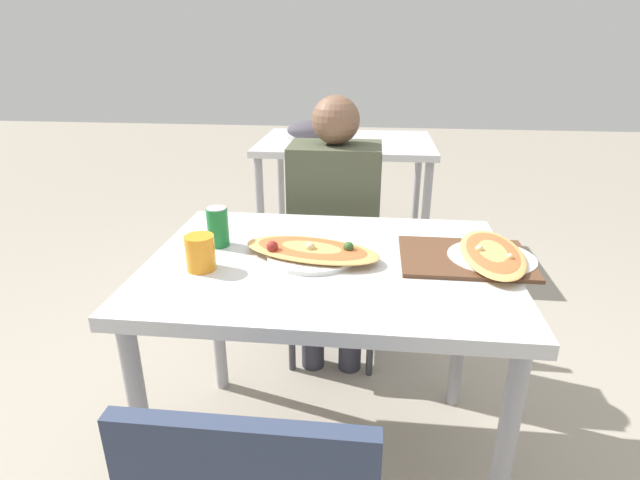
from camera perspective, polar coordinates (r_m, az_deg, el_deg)
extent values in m
plane|color=#9E9384|center=(1.92, 0.84, -23.42)|extent=(14.00, 14.00, 0.00)
cube|color=silver|center=(1.49, 0.99, -2.95)|extent=(1.07, 0.78, 0.04)
cylinder|color=#99999E|center=(1.55, -19.54, -20.31)|extent=(0.05, 0.05, 0.72)
cylinder|color=#99999E|center=(1.47, 20.06, -23.01)|extent=(0.05, 0.05, 0.72)
cylinder|color=#99999E|center=(2.05, -11.75, -7.99)|extent=(0.05, 0.05, 0.72)
cylinder|color=#99999E|center=(1.99, 15.84, -9.34)|extent=(0.05, 0.05, 0.72)
cube|color=#2D3851|center=(2.21, 1.67, -3.33)|extent=(0.40, 0.40, 0.04)
cube|color=#2D3851|center=(2.29, 2.11, 4.27)|extent=(0.38, 0.03, 0.46)
cylinder|color=#38383D|center=(2.17, 5.80, -10.74)|extent=(0.03, 0.03, 0.40)
cylinder|color=#38383D|center=(2.19, -3.27, -10.26)|extent=(0.03, 0.03, 0.40)
cylinder|color=#38383D|center=(2.46, 5.91, -6.45)|extent=(0.03, 0.03, 0.40)
cylinder|color=#38383D|center=(2.48, -2.01, -6.08)|extent=(0.03, 0.03, 0.40)
cylinder|color=#2D2D38|center=(2.19, 3.51, -9.63)|extent=(0.10, 0.10, 0.44)
cylinder|color=#2D2D38|center=(2.20, -0.82, -9.41)|extent=(0.10, 0.10, 0.44)
cube|color=#474C38|center=(2.08, 1.69, 3.55)|extent=(0.37, 0.25, 0.54)
sphere|color=brown|center=(1.99, 1.81, 13.54)|extent=(0.19, 0.19, 0.19)
cylinder|color=white|center=(1.49, -0.97, -1.71)|extent=(0.27, 0.27, 0.01)
ellipsoid|color=tan|center=(1.49, -0.97, -1.12)|extent=(0.45, 0.28, 0.02)
ellipsoid|color=#D16033|center=(1.48, -0.97, -0.90)|extent=(0.37, 0.23, 0.01)
sphere|color=beige|center=(1.47, -1.17, -0.85)|extent=(0.03, 0.03, 0.03)
sphere|color=#335928|center=(1.47, 3.27, -0.80)|extent=(0.03, 0.03, 0.03)
sphere|color=maroon|center=(1.47, -5.46, -0.77)|extent=(0.03, 0.03, 0.03)
cylinder|color=#197233|center=(1.59, -11.59, 1.43)|extent=(0.07, 0.07, 0.12)
cylinder|color=silver|center=(1.57, -11.76, 3.57)|extent=(0.06, 0.06, 0.00)
cylinder|color=orange|center=(1.44, -13.52, -1.42)|extent=(0.08, 0.08, 0.10)
cube|color=brown|center=(1.54, 16.20, -1.96)|extent=(0.38, 0.29, 0.01)
cylinder|color=white|center=(1.55, 18.99, -2.02)|extent=(0.25, 0.25, 0.01)
ellipsoid|color=tan|center=(1.55, 19.06, -1.44)|extent=(0.19, 0.38, 0.02)
ellipsoid|color=#D16033|center=(1.54, 19.09, -1.24)|extent=(0.16, 0.31, 0.01)
sphere|color=beige|center=(1.53, 17.76, -0.95)|extent=(0.02, 0.02, 0.02)
sphere|color=beige|center=(1.51, 20.87, -1.81)|extent=(0.02, 0.02, 0.02)
cube|color=silver|center=(3.26, 3.00, 10.97)|extent=(1.10, 0.80, 0.04)
ellipsoid|color=#4C4751|center=(3.27, -0.92, 12.44)|extent=(0.32, 0.24, 0.12)
cylinder|color=#99999E|center=(3.10, -6.82, 2.90)|extent=(0.05, 0.05, 0.72)
cylinder|color=#99999E|center=(3.04, 11.92, 2.19)|extent=(0.05, 0.05, 0.72)
cylinder|color=#99999E|center=(3.75, -4.49, 6.42)|extent=(0.05, 0.05, 0.72)
cylinder|color=#99999E|center=(3.70, 10.99, 5.87)|extent=(0.05, 0.05, 0.72)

